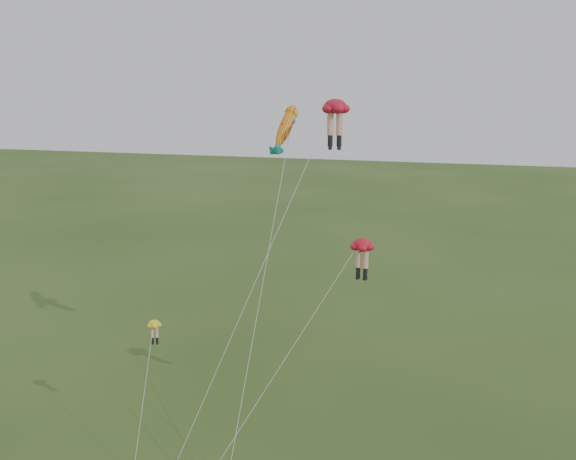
# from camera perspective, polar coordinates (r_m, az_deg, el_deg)

# --- Properties ---
(ground) EXTENTS (300.00, 300.00, 0.00)m
(ground) POSITION_cam_1_polar(r_m,az_deg,el_deg) (37.93, -6.89, -19.41)
(ground) COLOR #2C4217
(ground) RESTS_ON ground
(legs_kite_red_high) EXTENTS (7.54, 10.66, 19.39)m
(legs_kite_red_high) POSITION_cam_1_polar(r_m,az_deg,el_deg) (38.41, 4.08, 10.31)
(legs_kite_red_high) COLOR red
(legs_kite_red_high) RESTS_ON ground
(legs_kite_red_mid) EXTENTS (7.46, 7.67, 11.94)m
(legs_kite_red_mid) POSITION_cam_1_polar(r_m,az_deg,el_deg) (35.51, 6.40, -1.88)
(legs_kite_red_mid) COLOR red
(legs_kite_red_mid) RESTS_ON ground
(legs_kite_yellow) EXTENTS (1.06, 3.93, 7.46)m
(legs_kite_yellow) POSITION_cam_1_polar(r_m,az_deg,el_deg) (36.63, -11.93, -9.10)
(legs_kite_yellow) COLOR yellow
(legs_kite_yellow) RESTS_ON ground
(fish_kite) EXTENTS (1.58, 12.82, 19.21)m
(fish_kite) POSITION_cam_1_polar(r_m,az_deg,el_deg) (40.62, -0.20, 9.10)
(fish_kite) COLOR gold
(fish_kite) RESTS_ON ground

